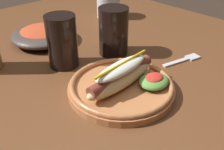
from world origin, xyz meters
TOP-DOWN VIEW (x-y plane):
  - dining_table at (0.00, 0.00)m, footprint 1.17×1.08m
  - hot_dog_plate at (-0.02, -0.22)m, footprint 0.24×0.24m
  - fork at (0.20, -0.24)m, footprint 0.12×0.05m
  - soda_cup at (0.09, -0.07)m, footprint 0.08×0.08m
  - water_cup at (0.29, 0.17)m, footprint 0.09×0.09m
  - extra_cup at (-0.05, -0.03)m, footprint 0.08×0.08m
  - side_bowl at (-0.01, 0.13)m, footprint 0.19×0.19m

SIDE VIEW (x-z plane):
  - dining_table at x=0.00m, z-range 0.28..1.02m
  - fork at x=0.20m, z-range 0.74..0.74m
  - hot_dog_plate at x=-0.02m, z-range 0.72..0.80m
  - side_bowl at x=-0.01m, z-range 0.74..0.79m
  - water_cup at x=0.29m, z-range 0.74..0.84m
  - soda_cup at x=0.09m, z-range 0.74..0.87m
  - extra_cup at x=-0.05m, z-range 0.74..0.87m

